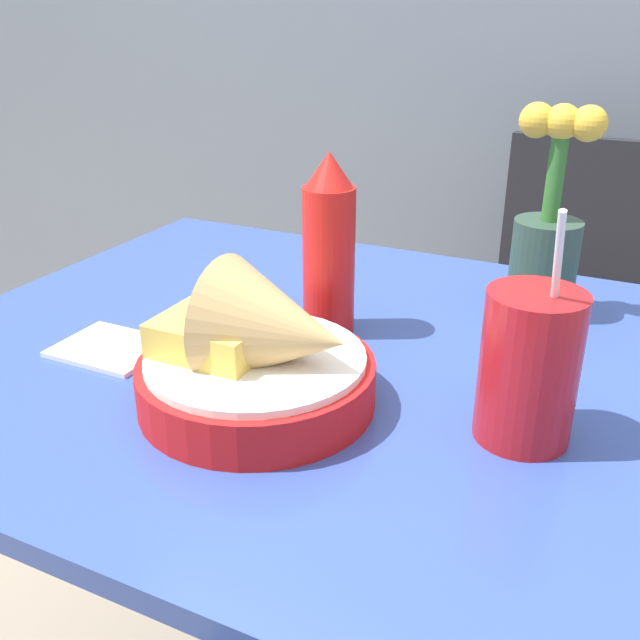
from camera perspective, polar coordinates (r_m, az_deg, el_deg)
The scene contains 7 objects.
dining_table at distance 0.90m, azimuth 2.62°, elevation -9.02°, with size 1.07×0.81×0.74m.
chair_far_window at distance 1.61m, azimuth 20.17°, elevation 0.45°, with size 0.40×0.40×0.87m.
food_basket at distance 0.72m, azimuth -4.57°, elevation -3.06°, with size 0.25×0.25×0.16m.
ketchup_bottle at distance 0.87m, azimuth 0.71°, elevation 5.82°, with size 0.06×0.06×0.23m.
drink_cup at distance 0.69m, azimuth 16.32°, elevation -4.00°, with size 0.09×0.09×0.23m.
flower_vase at distance 0.97m, azimuth 17.71°, elevation 6.33°, with size 0.10×0.09×0.27m.
napkin at distance 0.90m, azimuth -16.38°, elevation -2.16°, with size 0.13×0.10×0.01m.
Camera 1 is at (0.29, -0.69, 1.12)m, focal length 40.00 mm.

